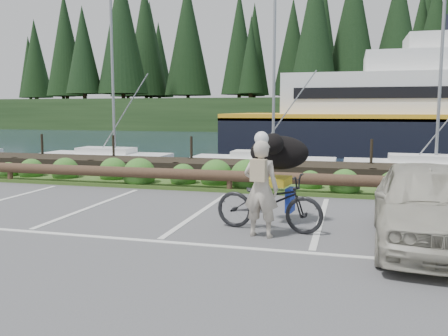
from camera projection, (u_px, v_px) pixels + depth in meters
The scene contains 8 objects.
ground at pixel (166, 236), 8.45m from camera, with size 72.00×72.00×0.00m, color #4D4D4F.
harbor_backdrop at pixel (335, 122), 83.52m from camera, with size 170.00×160.00×30.00m.
vegetation_strip at pixel (236, 186), 13.53m from camera, with size 34.00×1.60×0.10m, color #3D5B21.
log_rail at pixel (230, 192), 12.86m from camera, with size 32.00×0.30×0.60m, color #443021, non-canonical shape.
bicycle at pixel (269, 202), 8.76m from camera, with size 0.71×2.03×1.07m, color black.
cyclist at pixel (261, 189), 8.28m from camera, with size 0.63×0.41×1.72m, color #BBAF9E.
dog at pixel (279, 153), 9.25m from camera, with size 1.15×0.56×0.66m, color black.
parked_car at pixel (427, 204), 7.75m from camera, with size 1.66×4.12×1.40m, color #B2AD9C.
Camera 1 is at (3.14, -7.69, 2.24)m, focal length 38.00 mm.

